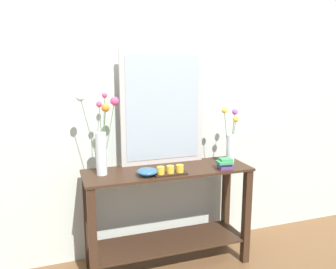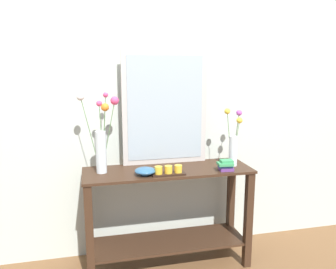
% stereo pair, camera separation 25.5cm
% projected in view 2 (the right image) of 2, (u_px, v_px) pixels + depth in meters
% --- Properties ---
extents(ground_plane, '(7.00, 6.00, 0.02)m').
position_uv_depth(ground_plane, '(168.00, 265.00, 2.77)').
color(ground_plane, brown).
extents(wall_back, '(6.40, 0.08, 2.70)m').
position_uv_depth(wall_back, '(159.00, 94.00, 2.82)').
color(wall_back, beige).
rests_on(wall_back, ground).
extents(console_table, '(1.29, 0.42, 0.80)m').
position_uv_depth(console_table, '(168.00, 208.00, 2.67)').
color(console_table, '#382316').
rests_on(console_table, ground).
extents(mirror_leaning, '(0.68, 0.03, 0.90)m').
position_uv_depth(mirror_leaning, '(165.00, 108.00, 2.70)').
color(mirror_leaning, '#B7B2AD').
rests_on(mirror_leaning, console_table).
extents(tall_vase_left, '(0.30, 0.16, 0.59)m').
position_uv_depth(tall_vase_left, '(101.00, 138.00, 2.48)').
color(tall_vase_left, silver).
rests_on(tall_vase_left, console_table).
extents(vase_right, '(0.17, 0.14, 0.46)m').
position_uv_depth(vase_right, '(234.00, 143.00, 2.68)').
color(vase_right, silver).
rests_on(vase_right, console_table).
extents(candle_tray, '(0.24, 0.09, 0.07)m').
position_uv_depth(candle_tray, '(168.00, 171.00, 2.47)').
color(candle_tray, black).
rests_on(candle_tray, console_table).
extents(decorative_bowl, '(0.15, 0.15, 0.06)m').
position_uv_depth(decorative_bowl, '(145.00, 171.00, 2.46)').
color(decorative_bowl, '#2D5B84').
rests_on(decorative_bowl, console_table).
extents(book_stack, '(0.13, 0.10, 0.08)m').
position_uv_depth(book_stack, '(226.00, 165.00, 2.56)').
color(book_stack, '#663884').
rests_on(book_stack, console_table).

